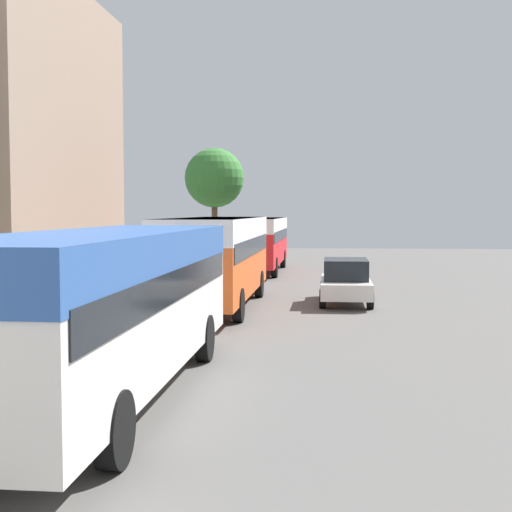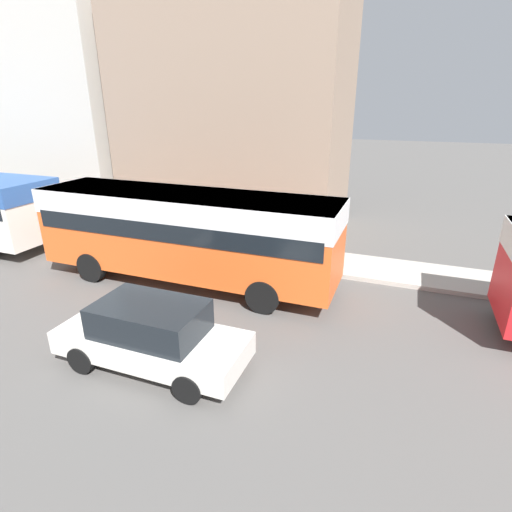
{
  "view_description": "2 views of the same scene",
  "coord_description": "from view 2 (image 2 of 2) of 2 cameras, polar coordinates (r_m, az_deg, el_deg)",
  "views": [
    {
      "loc": [
        1.77,
        -2.18,
        3.23
      ],
      "look_at": [
        -0.78,
        22.45,
        1.67
      ],
      "focal_mm": 50.0,
      "sensor_mm": 36.0,
      "label": 1
    },
    {
      "loc": [
        8.68,
        27.7,
        5.65
      ],
      "look_at": [
        -1.01,
        24.01,
        1.64
      ],
      "focal_mm": 28.0,
      "sensor_mm": 36.0,
      "label": 2
    }
  ],
  "objects": [
    {
      "name": "pedestrian_near_curb",
      "position": [
        21.59,
        -29.39,
        6.3
      ],
      "size": [
        0.34,
        0.34,
        1.85
      ],
      "color": "#232838",
      "rests_on": "sidewalk"
    },
    {
      "name": "bus_following",
      "position": [
        13.0,
        -10.03,
        4.3
      ],
      "size": [
        2.51,
        9.89,
        3.01
      ],
      "color": "#EA5B23",
      "rests_on": "ground_plane"
    },
    {
      "name": "building_far_terrace",
      "position": [
        19.29,
        -3.0,
        19.74
      ],
      "size": [
        5.56,
        9.91,
        10.37
      ],
      "color": "gray",
      "rests_on": "ground_plane"
    },
    {
      "name": "car_crossing",
      "position": [
        9.37,
        -14.67,
        -10.8
      ],
      "size": [
        1.78,
        4.33,
        1.56
      ],
      "color": "silver",
      "rests_on": "ground_plane"
    },
    {
      "name": "building_midblock",
      "position": [
        25.26,
        -25.43,
        21.55
      ],
      "size": [
        6.32,
        8.44,
        13.3
      ],
      "color": "beige",
      "rests_on": "ground_plane"
    }
  ]
}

